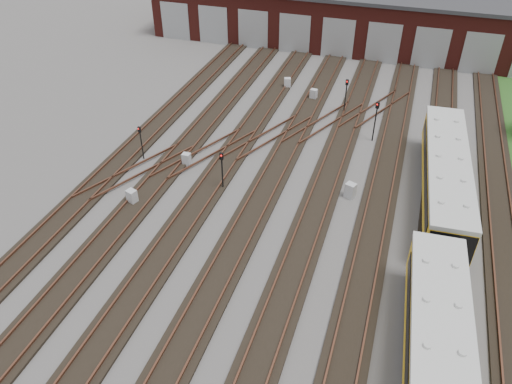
% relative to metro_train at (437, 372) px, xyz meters
% --- Properties ---
extents(ground, '(120.00, 120.00, 0.00)m').
position_rel_metro_train_xyz_m(ground, '(-10.00, 6.31, -1.94)').
color(ground, '#413E3C').
rests_on(ground, ground).
extents(track_network, '(30.40, 70.00, 0.33)m').
position_rel_metro_train_xyz_m(track_network, '(-10.17, 6.90, -1.84)').
color(track_network, black).
rests_on(track_network, ground).
extents(maintenance_shed, '(51.00, 12.50, 6.35)m').
position_rel_metro_train_xyz_m(maintenance_shed, '(-10.01, 46.28, 1.26)').
color(maintenance_shed, '#541A15').
rests_on(maintenance_shed, ground).
extents(metro_train, '(3.60, 47.37, 3.15)m').
position_rel_metro_train_xyz_m(metro_train, '(0.00, 0.00, 0.00)').
color(metro_train, black).
rests_on(metro_train, ground).
extents(signal_mast_0, '(0.26, 0.25, 2.86)m').
position_rel_metro_train_xyz_m(signal_mast_0, '(-22.50, 14.24, -0.11)').
color(signal_mast_0, black).
rests_on(signal_mast_0, ground).
extents(signal_mast_1, '(0.29, 0.27, 3.06)m').
position_rel_metro_train_xyz_m(signal_mast_1, '(-15.02, 12.39, 0.03)').
color(signal_mast_1, black).
rests_on(signal_mast_1, ground).
extents(signal_mast_2, '(0.26, 0.25, 3.28)m').
position_rel_metro_train_xyz_m(signal_mast_2, '(-8.75, 26.99, 0.15)').
color(signal_mast_2, black).
rests_on(signal_mast_2, ground).
extents(signal_mast_3, '(0.31, 0.30, 3.54)m').
position_rel_metro_train_xyz_m(signal_mast_3, '(-5.59, 22.77, 0.31)').
color(signal_mast_3, black).
rests_on(signal_mast_3, ground).
extents(relay_cabinet_0, '(0.79, 0.72, 1.09)m').
position_rel_metro_train_xyz_m(relay_cabinet_0, '(-20.40, 8.81, -1.40)').
color(relay_cabinet_0, '#B6B8BC').
rests_on(relay_cabinet_0, ground).
extents(relay_cabinet_1, '(0.77, 0.70, 1.05)m').
position_rel_metro_train_xyz_m(relay_cabinet_1, '(-15.15, 30.65, -1.42)').
color(relay_cabinet_1, '#B6B8BC').
rests_on(relay_cabinet_1, ground).
extents(relay_cabinet_2, '(0.62, 0.52, 1.02)m').
position_rel_metro_train_xyz_m(relay_cabinet_2, '(-18.84, 14.47, -1.43)').
color(relay_cabinet_2, '#B6B8BC').
rests_on(relay_cabinet_2, ground).
extents(relay_cabinet_3, '(0.71, 0.63, 1.04)m').
position_rel_metro_train_xyz_m(relay_cabinet_3, '(-12.06, 28.89, -1.42)').
color(relay_cabinet_3, '#B6B8BC').
rests_on(relay_cabinet_3, ground).
extents(relay_cabinet_4, '(0.85, 0.78, 1.14)m').
position_rel_metro_train_xyz_m(relay_cabinet_4, '(-6.06, 14.27, -1.37)').
color(relay_cabinet_4, '#B6B8BC').
rests_on(relay_cabinet_4, ground).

